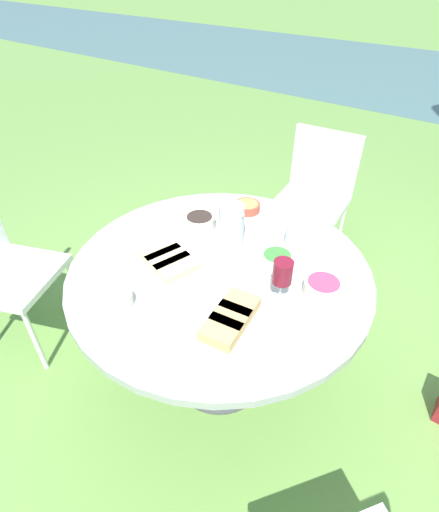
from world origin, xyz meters
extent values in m
plane|color=#668E42|center=(0.00, 0.00, 0.00)|extent=(40.00, 40.00, 0.00)
cylinder|color=#4C4C51|center=(0.00, 0.00, 0.01)|extent=(0.48, 0.48, 0.02)
cylinder|color=#4C4C51|center=(0.00, 0.00, 0.36)|extent=(0.11, 0.11, 0.68)
cylinder|color=#9EA399|center=(0.00, 0.00, 0.72)|extent=(1.27, 1.27, 0.03)
cube|color=white|center=(-0.09, 1.15, 0.45)|extent=(0.47, 0.45, 0.04)
cube|color=white|center=(-0.11, 1.35, 0.68)|extent=(0.44, 0.07, 0.42)
cylinder|color=white|center=(-0.27, 0.95, 0.22)|extent=(0.03, 0.03, 0.43)
cylinder|color=white|center=(0.12, 0.99, 0.22)|extent=(0.03, 0.03, 0.43)
cylinder|color=white|center=(-0.30, 1.32, 0.22)|extent=(0.03, 0.03, 0.43)
cylinder|color=white|center=(0.09, 1.35, 0.22)|extent=(0.03, 0.03, 0.43)
cube|color=white|center=(-1.03, -0.40, 0.45)|extent=(0.55, 0.56, 0.04)
cylinder|color=white|center=(-0.78, -0.51, 0.22)|extent=(0.03, 0.03, 0.43)
cylinder|color=white|center=(-0.93, -0.15, 0.22)|extent=(0.03, 0.03, 0.43)
cylinder|color=white|center=(-1.27, -0.28, 0.22)|extent=(0.03, 0.03, 0.43)
cylinder|color=silver|center=(-0.06, 0.18, 0.83)|extent=(0.11, 0.11, 0.19)
cone|color=silver|center=(-0.01, 0.18, 0.91)|extent=(0.03, 0.03, 0.02)
cylinder|color=silver|center=(0.29, -0.02, 0.74)|extent=(0.06, 0.06, 0.01)
cylinder|color=silver|center=(0.29, -0.02, 0.78)|extent=(0.01, 0.01, 0.08)
cylinder|color=maroon|center=(0.29, -0.02, 0.87)|extent=(0.07, 0.07, 0.09)
cube|color=white|center=(0.22, -0.25, 0.75)|extent=(0.23, 0.34, 0.02)
cube|color=tan|center=(0.23, -0.32, 0.78)|extent=(0.13, 0.12, 0.05)
cube|color=tan|center=(0.22, -0.25, 0.78)|extent=(0.13, 0.12, 0.05)
cube|color=tan|center=(0.21, -0.18, 0.78)|extent=(0.13, 0.12, 0.05)
cube|color=white|center=(-0.18, -0.12, 0.75)|extent=(0.37, 0.33, 0.02)
cube|color=#E0C184|center=(-0.11, -0.14, 0.78)|extent=(0.15, 0.19, 0.04)
cube|color=#E0C184|center=(-0.18, -0.12, 0.78)|extent=(0.15, 0.19, 0.04)
cube|color=#E0C184|center=(-0.25, -0.10, 0.78)|extent=(0.15, 0.19, 0.04)
cylinder|color=#B74733|center=(-0.15, 0.45, 0.76)|extent=(0.13, 0.13, 0.04)
cylinder|color=#E0C147|center=(-0.15, 0.45, 0.77)|extent=(0.11, 0.11, 0.02)
cylinder|color=beige|center=(0.19, 0.15, 0.76)|extent=(0.14, 0.14, 0.06)
cylinder|color=#387533|center=(0.19, 0.15, 0.78)|extent=(0.11, 0.11, 0.03)
cylinder|color=beige|center=(-0.25, 0.19, 0.77)|extent=(0.15, 0.15, 0.06)
cylinder|color=#2D231E|center=(-0.25, 0.19, 0.78)|extent=(0.12, 0.12, 0.03)
cylinder|color=beige|center=(0.42, 0.10, 0.77)|extent=(0.15, 0.15, 0.06)
cylinder|color=#D6385B|center=(0.42, 0.10, 0.78)|extent=(0.12, 0.12, 0.03)
cylinder|color=beige|center=(-0.18, -0.40, 0.76)|extent=(0.11, 0.11, 0.05)
cylinder|color=silver|center=(-0.18, -0.40, 0.78)|extent=(0.09, 0.09, 0.02)
cylinder|color=silver|center=(0.18, 0.32, 0.79)|extent=(0.07, 0.07, 0.10)
camera|label=1|loc=(0.75, -1.05, 1.81)|focal=28.00mm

